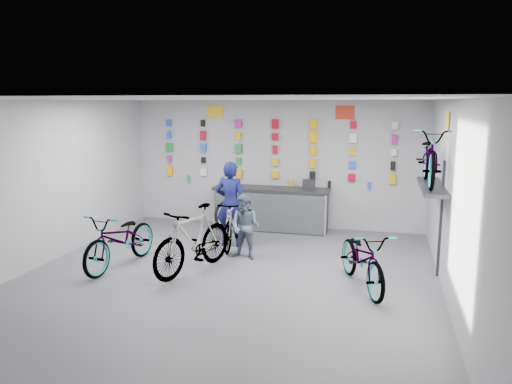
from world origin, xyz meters
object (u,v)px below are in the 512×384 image
(counter, at_px, (271,209))
(clerk, at_px, (231,204))
(bike_service, at_px, (233,223))
(bike_right, at_px, (363,258))
(bike_left, at_px, (121,239))
(bike_center, at_px, (193,239))
(customer, at_px, (245,227))

(counter, distance_m, clerk, 1.62)
(bike_service, bearing_deg, bike_right, -37.60)
(bike_left, xyz_separation_m, bike_center, (1.36, 0.07, 0.07))
(bike_left, xyz_separation_m, bike_right, (4.27, 0.03, -0.03))
(bike_center, xyz_separation_m, clerk, (0.15, 1.73, 0.30))
(customer, bearing_deg, counter, 99.69)
(bike_center, xyz_separation_m, bike_right, (2.91, -0.04, -0.10))
(clerk, bearing_deg, bike_service, 128.94)
(bike_center, bearing_deg, counter, 98.29)
(counter, bearing_deg, clerk, -109.34)
(counter, relative_size, bike_right, 1.45)
(counter, relative_size, clerk, 1.53)
(bike_service, distance_m, customer, 0.81)
(bike_center, height_order, bike_service, bike_center)
(bike_right, bearing_deg, clerk, 124.62)
(bike_right, relative_size, customer, 1.50)
(bike_left, relative_size, bike_service, 1.16)
(bike_right, height_order, customer, customer)
(bike_right, bearing_deg, counter, 101.89)
(bike_service, bearing_deg, clerk, 121.02)
(counter, bearing_deg, bike_right, -55.47)
(counter, xyz_separation_m, bike_center, (-0.67, -3.21, 0.10))
(counter, bearing_deg, bike_service, -105.51)
(counter, bearing_deg, customer, -89.69)
(bike_right, xyz_separation_m, customer, (-2.23, 1.00, 0.13))
(counter, distance_m, bike_service, 1.65)
(bike_service, bearing_deg, bike_center, -103.64)
(bike_right, bearing_deg, bike_center, 156.48)
(bike_service, xyz_separation_m, clerk, (-0.08, 0.11, 0.37))
(bike_left, distance_m, bike_center, 1.37)
(bike_center, bearing_deg, clerk, 105.16)
(bike_left, height_order, customer, customer)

